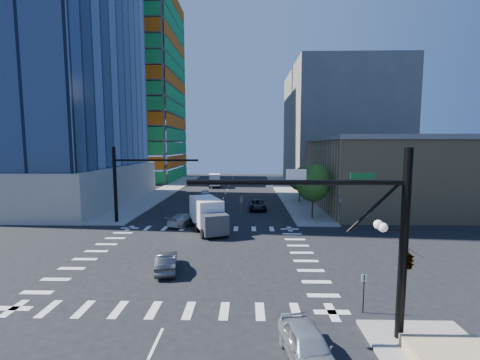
{
  "coord_description": "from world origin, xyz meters",
  "views": [
    {
      "loc": [
        4.27,
        -26.06,
        9.19
      ],
      "look_at": [
        3.48,
        8.0,
        5.6
      ],
      "focal_mm": 24.0,
      "sensor_mm": 36.0,
      "label": 1
    }
  ],
  "objects": [
    {
      "name": "signal_mast_se",
      "position": [
        10.6,
        -11.5,
        5.01
      ],
      "size": [
        10.51,
        2.48,
        9.0
      ],
      "color": "black",
      "rests_on": "sidewalk_se"
    },
    {
      "name": "construction_building",
      "position": [
        -27.41,
        61.93,
        24.61
      ],
      "size": [
        25.16,
        34.5,
        70.6
      ],
      "color": "slate",
      "rests_on": "ground"
    },
    {
      "name": "sidewalk_nw",
      "position": [
        -12.5,
        40.0,
        0.07
      ],
      "size": [
        5.0,
        60.0,
        0.15
      ],
      "primitive_type": "cube",
      "color": "gray",
      "rests_on": "ground"
    },
    {
      "name": "tree_south",
      "position": [
        12.63,
        13.9,
        4.69
      ],
      "size": [
        4.16,
        4.16,
        6.82
      ],
      "color": "#382316",
      "rests_on": "sidewalk_ne"
    },
    {
      "name": "car_sb_cross",
      "position": [
        -1.71,
        -3.2,
        0.68
      ],
      "size": [
        2.22,
        4.34,
        1.37
      ],
      "primitive_type": "imported",
      "rotation": [
        0.0,
        0.0,
        3.34
      ],
      "color": "#454549",
      "rests_on": "ground"
    },
    {
      "name": "car_sb_near",
      "position": [
        -3.15,
        10.5,
        0.69
      ],
      "size": [
        3.67,
        5.15,
        1.38
      ],
      "primitive_type": "imported",
      "rotation": [
        0.0,
        0.0,
        2.73
      ],
      "color": "silver",
      "rests_on": "ground"
    },
    {
      "name": "sidewalk_ne",
      "position": [
        12.5,
        40.0,
        0.07
      ],
      "size": [
        5.0,
        60.0,
        0.15
      ],
      "primitive_type": "cube",
      "color": "gray",
      "rests_on": "ground"
    },
    {
      "name": "tree_north",
      "position": [
        12.93,
        25.9,
        3.99
      ],
      "size": [
        3.54,
        3.52,
        5.78
      ],
      "color": "#382316",
      "rests_on": "sidewalk_ne"
    },
    {
      "name": "car_nb_far",
      "position": [
        5.78,
        19.93,
        0.72
      ],
      "size": [
        2.41,
        5.2,
        1.44
      ],
      "primitive_type": "imported",
      "rotation": [
        0.0,
        0.0,
        -0.0
      ],
      "color": "black",
      "rests_on": "ground"
    },
    {
      "name": "no_parking_sign",
      "position": [
        10.7,
        -9.0,
        1.38
      ],
      "size": [
        0.3,
        0.06,
        2.2
      ],
      "color": "black",
      "rests_on": "ground"
    },
    {
      "name": "car_nb_near",
      "position": [
        6.85,
        -13.21,
        0.75
      ],
      "size": [
        2.45,
        4.64,
        1.51
      ],
      "primitive_type": "imported",
      "rotation": [
        0.0,
        0.0,
        0.16
      ],
      "color": "#A9ADB1",
      "rests_on": "ground"
    },
    {
      "name": "signal_mast_nw",
      "position": [
        -10.0,
        11.5,
        5.49
      ],
      "size": [
        10.2,
        0.4,
        9.0
      ],
      "color": "black",
      "rests_on": "sidewalk_nw"
    },
    {
      "name": "bg_building_ne",
      "position": [
        27.0,
        55.0,
        14.0
      ],
      "size": [
        24.0,
        30.0,
        28.0
      ],
      "primitive_type": "cube",
      "color": "#655E5B",
      "rests_on": "ground"
    },
    {
      "name": "ground",
      "position": [
        0.0,
        0.0,
        0.0
      ],
      "size": [
        160.0,
        160.0,
        0.0
      ],
      "primitive_type": "plane",
      "color": "black",
      "rests_on": "ground"
    },
    {
      "name": "box_truck_far",
      "position": [
        -3.13,
        45.85,
        1.36
      ],
      "size": [
        3.08,
        6.08,
        3.07
      ],
      "rotation": [
        0.0,
        0.0,
        3.24
      ],
      "color": "black",
      "rests_on": "ground"
    },
    {
      "name": "car_sb_mid",
      "position": [
        -3.5,
        32.0,
        0.65
      ],
      "size": [
        1.78,
        3.92,
        1.31
      ],
      "primitive_type": "imported",
      "rotation": [
        0.0,
        0.0,
        3.2
      ],
      "color": "#B7B8BF",
      "rests_on": "ground"
    },
    {
      "name": "box_truck_near",
      "position": [
        0.08,
        7.87,
        1.53
      ],
      "size": [
        5.06,
        7.18,
        3.47
      ],
      "rotation": [
        0.0,
        0.0,
        0.38
      ],
      "color": "black",
      "rests_on": "ground"
    },
    {
      "name": "commercial_building",
      "position": [
        25.0,
        22.0,
        5.31
      ],
      "size": [
        20.5,
        22.5,
        10.6
      ],
      "color": "tan",
      "rests_on": "ground"
    },
    {
      "name": "road_markings",
      "position": [
        0.0,
        0.0,
        0.01
      ],
      "size": [
        20.0,
        20.0,
        0.01
      ],
      "primitive_type": "cube",
      "color": "silver",
      "rests_on": "ground"
    }
  ]
}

